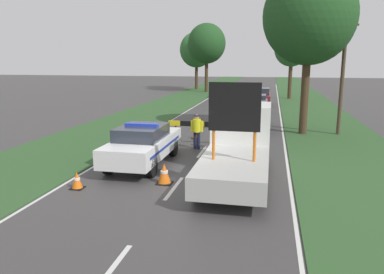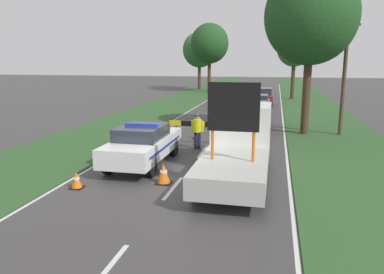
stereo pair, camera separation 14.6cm
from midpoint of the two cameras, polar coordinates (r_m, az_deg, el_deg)
The scene contains 22 objects.
ground_plane at distance 13.03m, azimuth -1.25°, elevation -6.18°, with size 160.00×160.00×0.00m, color #3D3A3A.
lane_markings at distance 30.11m, azimuth 6.79°, elevation 3.96°, with size 7.35×70.17×0.01m.
grass_verge_left at distance 33.56m, azimuth -3.41°, elevation 4.82°, with size 4.95×120.00×0.03m.
grass_verge_right at distance 32.45m, azimuth 18.20°, elevation 4.03°, with size 4.95×120.00×0.03m.
police_car at distance 14.56m, azimuth -7.15°, elevation -1.03°, with size 1.84×4.88×1.64m.
work_truck at distance 13.16m, azimuth 7.42°, elevation -1.01°, with size 2.10×6.11×3.36m.
road_barrier at distance 17.76m, azimuth 2.24°, elevation 1.76°, with size 3.51×0.08×1.12m.
police_officer at distance 16.97m, azimuth 1.09°, elevation 1.29°, with size 0.57×0.36×1.58m.
pedestrian_civilian at distance 16.75m, azimuth 4.99°, elevation 1.08°, with size 0.57×0.36×1.58m.
traffic_cone_near_police at distance 12.36m, azimuth -4.01°, elevation -5.54°, with size 0.50×0.50×0.69m.
traffic_cone_centre_front at distance 12.43m, azimuth -16.87°, elevation -6.27°, with size 0.40×0.40×0.55m.
traffic_cone_near_truck at distance 18.52m, azimuth 5.69°, elevation 0.13°, with size 0.45×0.45×0.63m.
traffic_cone_behind_barrier at distance 19.31m, azimuth 0.94°, elevation 0.55°, with size 0.40×0.40×0.55m.
queued_car_sedan_black at distance 22.44m, azimuth 9.32°, elevation 3.41°, with size 1.89×4.43×1.58m.
queued_car_suv_grey at distance 28.43m, azimuth 9.90°, elevation 5.00°, with size 1.91×3.93×1.48m.
queued_car_wagon_maroon at distance 34.33m, azimuth 10.74°, elevation 6.13°, with size 1.90×4.35×1.55m.
queued_car_hatch_blue at distance 40.92m, azimuth 5.93°, elevation 7.05°, with size 1.89×4.37×1.43m.
roadside_tree_near_left at distance 52.27m, azimuth 1.23°, elevation 13.14°, with size 4.55×4.55×7.77m.
roadside_tree_near_right at distance 21.19m, azimuth 17.88°, elevation 17.09°, with size 4.79×4.79×8.74m.
roadside_tree_mid_left at distance 40.55m, azimuth 15.46°, elevation 12.85°, with size 3.51×3.51×7.01m.
roadside_tree_mid_right at distance 47.99m, azimuth 2.78°, elevation 14.02°, with size 4.72×4.72×8.49m.
utility_pole at distance 21.48m, azimuth 22.40°, elevation 8.99°, with size 1.20×0.20×6.40m.
Camera 2 is at (3.04, -12.03, 3.99)m, focal length 35.00 mm.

